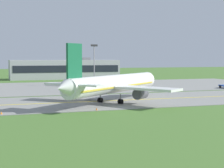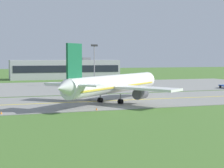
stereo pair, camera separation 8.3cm
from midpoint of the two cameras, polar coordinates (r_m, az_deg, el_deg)
ground_plane at (r=81.82m, az=-4.19°, el=-2.87°), size 500.00×500.00×0.00m
taxiway_strip at (r=81.81m, az=-4.19°, el=-2.84°), size 240.00×28.00×0.10m
apron_pad at (r=124.77m, az=-4.54°, el=-0.41°), size 140.00×52.00×0.10m
taxiway_centreline at (r=81.81m, az=-4.19°, el=-2.80°), size 220.00×0.60×0.01m
airplane_lead at (r=80.38m, az=0.30°, el=-0.03°), size 32.70×29.62×12.70m
service_truck_baggage at (r=118.89m, az=2.31°, el=0.09°), size 6.09×2.56×2.65m
terminal_building at (r=171.57m, az=-7.40°, el=2.30°), size 50.43×13.64×10.04m
apron_light_mast at (r=129.56m, az=-2.79°, el=3.88°), size 2.40×0.50×14.70m
traffic_cone_mid_edge at (r=66.69m, az=-17.04°, el=-4.40°), size 0.44×0.44×0.60m
traffic_cone_far_edge at (r=68.58m, az=-2.42°, el=-3.99°), size 0.44×0.44×0.60m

